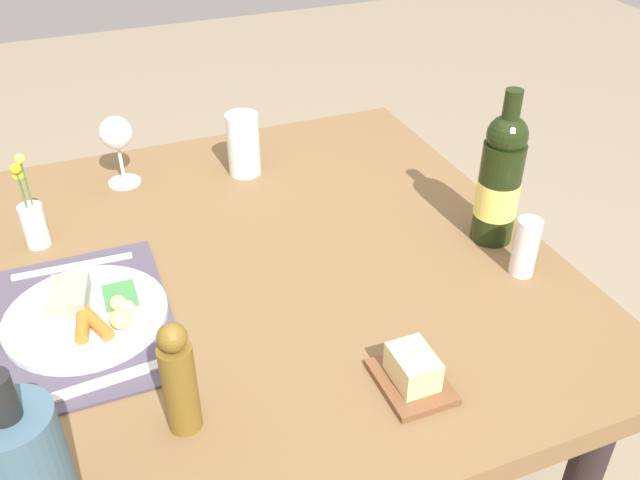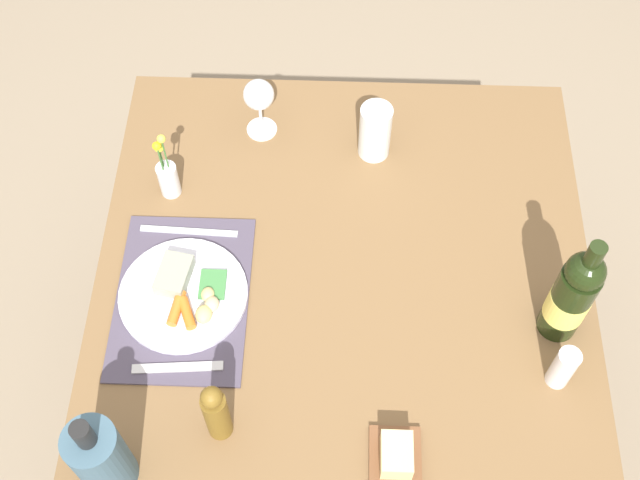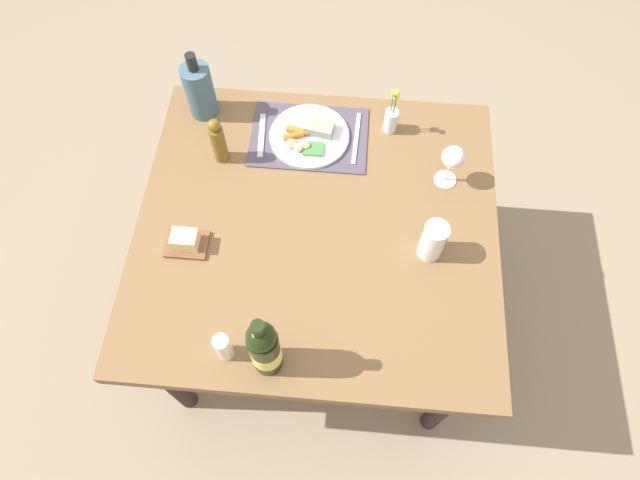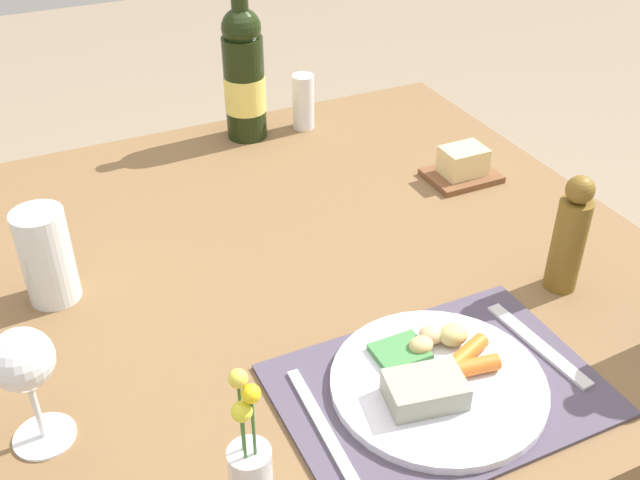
{
  "view_description": "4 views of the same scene",
  "coord_description": "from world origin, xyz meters",
  "px_view_note": "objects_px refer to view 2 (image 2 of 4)",
  "views": [
    {
      "loc": [
        1.04,
        -0.3,
        1.51
      ],
      "look_at": [
        0.08,
        0.08,
        0.8
      ],
      "focal_mm": 38.43,
      "sensor_mm": 36.0,
      "label": 1
    },
    {
      "loc": [
        0.86,
        -0.02,
        2.28
      ],
      "look_at": [
        -0.02,
        -0.05,
        0.84
      ],
      "focal_mm": 45.91,
      "sensor_mm": 36.0,
      "label": 2
    },
    {
      "loc": [
        -0.08,
        0.83,
        2.23
      ],
      "look_at": [
        -0.02,
        0.09,
        0.8
      ],
      "focal_mm": 30.41,
      "sensor_mm": 36.0,
      "label": 3
    },
    {
      "loc": [
        -0.37,
        -0.9,
        1.42
      ],
      "look_at": [
        0.03,
        -0.05,
        0.78
      ],
      "focal_mm": 42.03,
      "sensor_mm": 36.0,
      "label": 4
    }
  ],
  "objects_px": {
    "dining_table": "(342,297)",
    "fork": "(189,231)",
    "butter_dish": "(396,457)",
    "cooler_bottle": "(100,457)",
    "dinner_plate": "(184,293)",
    "wine_bottle": "(572,295)",
    "flower_vase": "(168,176)",
    "knife": "(178,367)",
    "pepper_mill": "(216,412)",
    "salt_shaker": "(563,368)",
    "water_tumbler": "(375,134)",
    "wine_glass": "(259,97)"
  },
  "relations": [
    {
      "from": "knife",
      "to": "cooler_bottle",
      "type": "bearing_deg",
      "value": -28.5
    },
    {
      "from": "dining_table",
      "to": "flower_vase",
      "type": "distance_m",
      "value": 0.48
    },
    {
      "from": "dining_table",
      "to": "fork",
      "type": "height_order",
      "value": "fork"
    },
    {
      "from": "pepper_mill",
      "to": "cooler_bottle",
      "type": "bearing_deg",
      "value": -64.0
    },
    {
      "from": "flower_vase",
      "to": "pepper_mill",
      "type": "bearing_deg",
      "value": 16.87
    },
    {
      "from": "butter_dish",
      "to": "dinner_plate",
      "type": "bearing_deg",
      "value": -127.34
    },
    {
      "from": "butter_dish",
      "to": "cooler_bottle",
      "type": "distance_m",
      "value": 0.54
    },
    {
      "from": "pepper_mill",
      "to": "wine_glass",
      "type": "height_order",
      "value": "pepper_mill"
    },
    {
      "from": "knife",
      "to": "wine_bottle",
      "type": "bearing_deg",
      "value": 94.81
    },
    {
      "from": "dining_table",
      "to": "butter_dish",
      "type": "height_order",
      "value": "butter_dish"
    },
    {
      "from": "dining_table",
      "to": "butter_dish",
      "type": "distance_m",
      "value": 0.42
    },
    {
      "from": "flower_vase",
      "to": "cooler_bottle",
      "type": "height_order",
      "value": "cooler_bottle"
    },
    {
      "from": "fork",
      "to": "cooler_bottle",
      "type": "xyz_separation_m",
      "value": [
        0.55,
        -0.08,
        0.1
      ]
    },
    {
      "from": "dining_table",
      "to": "wine_glass",
      "type": "distance_m",
      "value": 0.5
    },
    {
      "from": "knife",
      "to": "wine_bottle",
      "type": "relative_size",
      "value": 0.59
    },
    {
      "from": "butter_dish",
      "to": "pepper_mill",
      "type": "xyz_separation_m",
      "value": [
        -0.05,
        -0.34,
        0.06
      ]
    },
    {
      "from": "knife",
      "to": "water_tumbler",
      "type": "relative_size",
      "value": 1.26
    },
    {
      "from": "dinner_plate",
      "to": "water_tumbler",
      "type": "xyz_separation_m",
      "value": [
        -0.41,
        0.4,
        0.05
      ]
    },
    {
      "from": "salt_shaker",
      "to": "flower_vase",
      "type": "bearing_deg",
      "value": -117.49
    },
    {
      "from": "dining_table",
      "to": "salt_shaker",
      "type": "bearing_deg",
      "value": 63.47
    },
    {
      "from": "butter_dish",
      "to": "wine_bottle",
      "type": "distance_m",
      "value": 0.47
    },
    {
      "from": "salt_shaker",
      "to": "water_tumbler",
      "type": "height_order",
      "value": "water_tumbler"
    },
    {
      "from": "knife",
      "to": "cooler_bottle",
      "type": "height_order",
      "value": "cooler_bottle"
    },
    {
      "from": "fork",
      "to": "wine_glass",
      "type": "xyz_separation_m",
      "value": [
        -0.3,
        0.14,
        0.11
      ]
    },
    {
      "from": "cooler_bottle",
      "to": "water_tumbler",
      "type": "xyz_separation_m",
      "value": [
        -0.79,
        0.5,
        -0.04
      ]
    },
    {
      "from": "fork",
      "to": "knife",
      "type": "distance_m",
      "value": 0.33
    },
    {
      "from": "cooler_bottle",
      "to": "knife",
      "type": "bearing_deg",
      "value": 155.9
    },
    {
      "from": "dining_table",
      "to": "salt_shaker",
      "type": "distance_m",
      "value": 0.51
    },
    {
      "from": "knife",
      "to": "flower_vase",
      "type": "bearing_deg",
      "value": -175.26
    },
    {
      "from": "dinner_plate",
      "to": "wine_bottle",
      "type": "xyz_separation_m",
      "value": [
        0.04,
        0.79,
        0.11
      ]
    },
    {
      "from": "flower_vase",
      "to": "cooler_bottle",
      "type": "relative_size",
      "value": 0.76
    },
    {
      "from": "cooler_bottle",
      "to": "dinner_plate",
      "type": "bearing_deg",
      "value": 166.54
    },
    {
      "from": "flower_vase",
      "to": "cooler_bottle",
      "type": "bearing_deg",
      "value": -2.27
    },
    {
      "from": "pepper_mill",
      "to": "cooler_bottle",
      "type": "height_order",
      "value": "cooler_bottle"
    },
    {
      "from": "dining_table",
      "to": "pepper_mill",
      "type": "distance_m",
      "value": 0.45
    },
    {
      "from": "flower_vase",
      "to": "dining_table",
      "type": "bearing_deg",
      "value": 61.49
    },
    {
      "from": "fork",
      "to": "salt_shaker",
      "type": "bearing_deg",
      "value": 69.86
    },
    {
      "from": "knife",
      "to": "butter_dish",
      "type": "distance_m",
      "value": 0.47
    },
    {
      "from": "flower_vase",
      "to": "water_tumbler",
      "type": "distance_m",
      "value": 0.49
    },
    {
      "from": "dining_table",
      "to": "fork",
      "type": "bearing_deg",
      "value": -106.85
    },
    {
      "from": "wine_bottle",
      "to": "cooler_bottle",
      "type": "relative_size",
      "value": 1.21
    },
    {
      "from": "cooler_bottle",
      "to": "salt_shaker",
      "type": "bearing_deg",
      "value": 104.39
    },
    {
      "from": "flower_vase",
      "to": "wine_bottle",
      "type": "relative_size",
      "value": 0.63
    },
    {
      "from": "knife",
      "to": "wine_glass",
      "type": "relative_size",
      "value": 1.14
    },
    {
      "from": "salt_shaker",
      "to": "dinner_plate",
      "type": "bearing_deg",
      "value": -101.78
    },
    {
      "from": "flower_vase",
      "to": "salt_shaker",
      "type": "bearing_deg",
      "value": 62.51
    },
    {
      "from": "fork",
      "to": "cooler_bottle",
      "type": "relative_size",
      "value": 0.84
    },
    {
      "from": "dining_table",
      "to": "flower_vase",
      "type": "bearing_deg",
      "value": -118.51
    },
    {
      "from": "fork",
      "to": "salt_shaker",
      "type": "xyz_separation_m",
      "value": [
        0.32,
        0.78,
        0.05
      ]
    },
    {
      "from": "butter_dish",
      "to": "cooler_bottle",
      "type": "height_order",
      "value": "cooler_bottle"
    }
  ]
}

